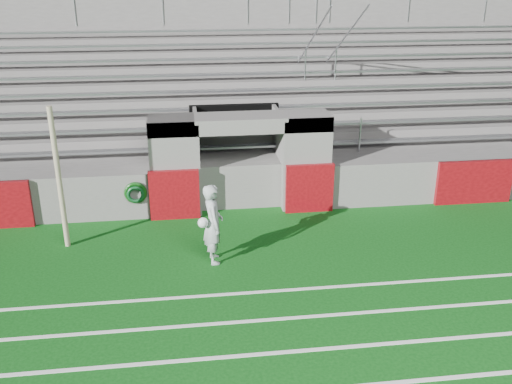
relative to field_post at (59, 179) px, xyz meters
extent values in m
plane|color=#0B4510|center=(4.37, -1.68, -1.70)|extent=(90.00, 90.00, 0.00)
cylinder|color=tan|center=(0.00, 0.00, 0.00)|extent=(0.13, 0.13, 3.40)
cube|color=white|center=(4.37, -4.68, -1.69)|extent=(28.00, 0.09, 0.01)
cube|color=white|center=(4.37, -3.68, -1.69)|extent=(28.00, 0.09, 0.01)
cube|color=white|center=(4.37, -2.68, -1.69)|extent=(28.00, 0.09, 0.01)
cube|color=#63615E|center=(12.07, 1.49, -1.07)|extent=(10.60, 0.35, 1.25)
cube|color=#63615E|center=(2.57, 1.82, -0.40)|extent=(1.20, 1.00, 2.60)
cube|color=#63615E|center=(6.17, 1.82, -0.40)|extent=(1.20, 1.00, 2.60)
cube|color=black|center=(4.37, 3.52, -0.45)|extent=(2.60, 0.20, 2.50)
cube|color=#63615E|center=(3.22, 2.42, -0.45)|extent=(0.10, 2.20, 2.50)
cube|color=#63615E|center=(5.52, 2.42, -0.45)|extent=(0.10, 2.20, 2.50)
cube|color=#63615E|center=(4.37, 1.82, 0.70)|extent=(4.80, 1.00, 0.40)
cube|color=#63615E|center=(4.37, 5.67, -0.55)|extent=(26.00, 8.00, 0.20)
cube|color=#63615E|center=(4.37, 5.67, -1.17)|extent=(26.00, 8.00, 1.05)
cube|color=#62080D|center=(2.57, 1.26, -1.02)|extent=(1.30, 0.15, 1.35)
cube|color=#62080D|center=(6.17, 1.26, -1.02)|extent=(1.30, 0.15, 1.35)
cube|color=#62080D|center=(10.87, 1.26, -1.07)|extent=(2.20, 0.15, 1.25)
cube|color=gray|center=(4.37, 2.74, -0.23)|extent=(23.00, 0.28, 0.06)
cube|color=#63615E|center=(4.37, 3.59, -0.26)|extent=(24.00, 0.75, 0.38)
cube|color=gray|center=(4.37, 3.49, 0.15)|extent=(23.00, 0.28, 0.06)
cube|color=#63615E|center=(4.37, 4.34, -0.07)|extent=(24.00, 0.75, 0.76)
cube|color=gray|center=(4.37, 4.24, 0.53)|extent=(23.00, 0.28, 0.06)
cube|color=#63615E|center=(4.37, 5.09, 0.12)|extent=(24.00, 0.75, 1.14)
cube|color=gray|center=(4.37, 4.99, 0.91)|extent=(23.00, 0.28, 0.06)
cube|color=#63615E|center=(4.37, 5.84, 0.31)|extent=(24.00, 0.75, 1.52)
cube|color=gray|center=(4.37, 5.74, 1.29)|extent=(23.00, 0.28, 0.06)
cube|color=#63615E|center=(4.37, 6.59, 0.50)|extent=(24.00, 0.75, 1.90)
cube|color=gray|center=(4.37, 6.49, 1.67)|extent=(23.00, 0.28, 0.06)
cube|color=#63615E|center=(4.37, 7.34, 0.69)|extent=(24.00, 0.75, 2.28)
cube|color=gray|center=(4.37, 7.24, 2.05)|extent=(23.00, 0.28, 0.06)
cube|color=#63615E|center=(4.37, 8.09, 0.88)|extent=(24.00, 0.75, 2.66)
cube|color=gray|center=(4.37, 7.99, 2.43)|extent=(23.00, 0.28, 0.06)
cube|color=#63615E|center=(4.37, 8.77, 0.95)|extent=(26.00, 0.60, 5.29)
cylinder|color=#A5A8AD|center=(6.87, 2.47, 0.05)|extent=(0.05, 0.05, 1.00)
cylinder|color=#A5A8AD|center=(6.87, 5.47, 1.57)|extent=(0.05, 0.05, 1.00)
cylinder|color=#A5A8AD|center=(6.87, 8.47, 3.09)|extent=(0.05, 0.05, 1.00)
cylinder|color=#A5A8AD|center=(6.87, 5.47, 2.07)|extent=(0.05, 6.02, 3.08)
cylinder|color=#A5A8AD|center=(7.87, 2.47, 0.05)|extent=(0.05, 0.05, 1.00)
cylinder|color=#A5A8AD|center=(7.87, 5.47, 1.57)|extent=(0.05, 0.05, 1.00)
cylinder|color=#A5A8AD|center=(7.87, 8.47, 3.09)|extent=(0.05, 0.05, 1.00)
cylinder|color=#A5A8AD|center=(7.87, 5.47, 2.07)|extent=(0.05, 6.02, 3.08)
cylinder|color=#A5A8AD|center=(-0.63, 8.47, 3.14)|extent=(0.05, 0.05, 1.10)
cylinder|color=#A5A8AD|center=(2.37, 8.47, 3.14)|extent=(0.05, 0.05, 1.10)
cylinder|color=#A5A8AD|center=(5.37, 8.47, 3.14)|extent=(0.05, 0.05, 1.10)
cylinder|color=#A5A8AD|center=(8.37, 8.47, 3.14)|extent=(0.05, 0.05, 1.10)
cylinder|color=#A5A8AD|center=(11.37, 8.47, 3.14)|extent=(0.05, 0.05, 1.10)
cylinder|color=#A5A8AD|center=(14.37, 8.47, 3.14)|extent=(0.05, 0.05, 1.10)
imported|color=#A9AFB2|center=(3.44, -1.21, -0.78)|extent=(0.50, 0.71, 1.85)
sphere|color=white|center=(3.21, -1.34, -0.68)|extent=(0.23, 0.23, 0.23)
torus|color=#0D410E|center=(1.57, 1.27, -0.92)|extent=(0.59, 0.11, 0.59)
torus|color=#0C3F1B|center=(1.57, 1.22, -0.95)|extent=(0.46, 0.09, 0.46)
camera|label=1|loc=(2.89, -12.70, 4.55)|focal=40.00mm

